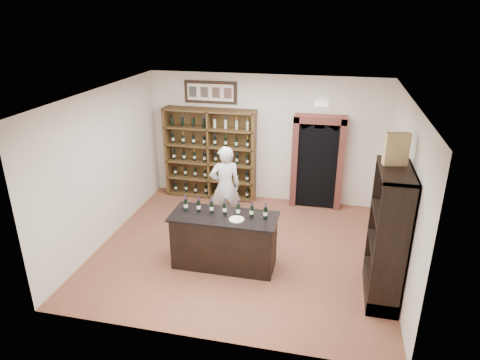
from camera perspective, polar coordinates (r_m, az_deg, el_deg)
name	(u,v)px	position (r m, az deg, el deg)	size (l,w,h in m)	color
floor	(242,249)	(8.44, 0.32, -9.17)	(5.50, 5.50, 0.00)	brown
ceiling	(243,95)	(7.35, 0.37, 11.26)	(5.50, 5.50, 0.00)	white
wall_back	(265,139)	(10.09, 3.38, 5.47)	(5.50, 0.04, 3.00)	silver
wall_left	(105,166)	(8.74, -17.57, 1.78)	(0.04, 5.00, 3.00)	silver
wall_right	(402,191)	(7.71, 20.73, -1.35)	(0.04, 5.00, 3.00)	silver
wine_shelf	(210,154)	(10.34, -3.96, 3.53)	(2.20, 0.38, 2.20)	brown
framed_picture	(211,92)	(10.10, -3.95, 11.60)	(1.25, 0.04, 0.52)	black
arched_doorway	(318,160)	(9.93, 10.31, 2.66)	(1.17, 0.35, 2.17)	black
emergency_light	(322,104)	(9.68, 10.85, 9.90)	(0.30, 0.10, 0.10)	white
tasting_counter	(224,241)	(7.73, -2.10, -8.12)	(1.88, 0.78, 1.00)	black
counter_bottle_0	(186,205)	(7.69, -7.25, -3.28)	(0.07, 0.07, 0.30)	black
counter_bottle_1	(199,206)	(7.62, -5.54, -3.46)	(0.07, 0.07, 0.30)	black
counter_bottle_2	(212,207)	(7.55, -3.81, -3.64)	(0.07, 0.07, 0.30)	black
counter_bottle_3	(225,209)	(7.49, -2.04, -3.82)	(0.07, 0.07, 0.30)	black
counter_bottle_4	(238,210)	(7.44, -0.25, -4.00)	(0.07, 0.07, 0.30)	black
counter_bottle_5	(252,211)	(7.40, 1.57, -4.18)	(0.07, 0.07, 0.30)	black
counter_bottle_6	(265,213)	(7.36, 3.41, -4.35)	(0.07, 0.07, 0.30)	black
side_cabinet	(387,255)	(7.21, 18.99, -9.45)	(0.48, 1.20, 2.20)	black
shopkeeper	(225,187)	(8.93, -1.99, -0.93)	(0.65, 0.43, 1.78)	silver
plate	(237,219)	(7.33, -0.47, -5.27)	(0.26, 0.26, 0.02)	white
wine_crate	(396,149)	(6.69, 20.13, 3.89)	(0.35, 0.14, 0.49)	tan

